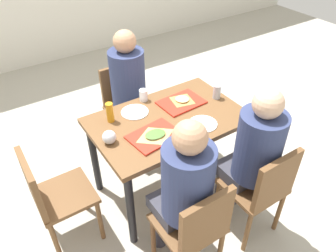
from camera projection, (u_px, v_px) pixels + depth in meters
name	position (u px, v px, depth m)	size (l,w,h in m)	color
ground_plane	(168.00, 187.00, 3.04)	(10.00, 10.00, 0.02)	#B2AD9E
main_table	(168.00, 129.00, 2.62)	(1.19, 0.77, 0.78)	brown
chair_near_left	(195.00, 227.00, 2.08)	(0.40, 0.40, 0.86)	brown
chair_near_right	(262.00, 188.00, 2.34)	(0.40, 0.40, 0.86)	brown
chair_far_side	(125.00, 102.00, 3.23)	(0.40, 0.40, 0.86)	brown
chair_left_end	(51.00, 194.00, 2.29)	(0.40, 0.40, 0.86)	brown
person_in_red	(184.00, 186.00, 2.02)	(0.32, 0.42, 1.27)	#383842
person_in_brown_jacket	(253.00, 151.00, 2.29)	(0.32, 0.42, 1.27)	#383842
person_far_side	(130.00, 86.00, 2.99)	(0.32, 0.42, 1.27)	#383842
tray_red_near	(154.00, 136.00, 2.37)	(0.36, 0.26, 0.02)	red
tray_red_far	(181.00, 102.00, 2.72)	(0.36, 0.26, 0.02)	red
paper_plate_center	(135.00, 112.00, 2.62)	(0.22, 0.22, 0.01)	white
paper_plate_near_edge	(203.00, 124.00, 2.49)	(0.22, 0.22, 0.01)	white
pizza_slice_a	(155.00, 135.00, 2.35)	(0.23, 0.18, 0.02)	#DBAD60
pizza_slice_b	(182.00, 100.00, 2.73)	(0.23, 0.23, 0.02)	#C68C47
plastic_cup_a	(143.00, 95.00, 2.73)	(0.07, 0.07, 0.10)	white
plastic_cup_b	(197.00, 134.00, 2.32)	(0.07, 0.07, 0.10)	white
soda_can	(217.00, 92.00, 2.76)	(0.07, 0.07, 0.12)	#B7BCC6
condiment_bottle	(110.00, 112.00, 2.48)	(0.06, 0.06, 0.16)	orange
foil_bundle	(109.00, 137.00, 2.29)	(0.10, 0.10, 0.10)	silver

